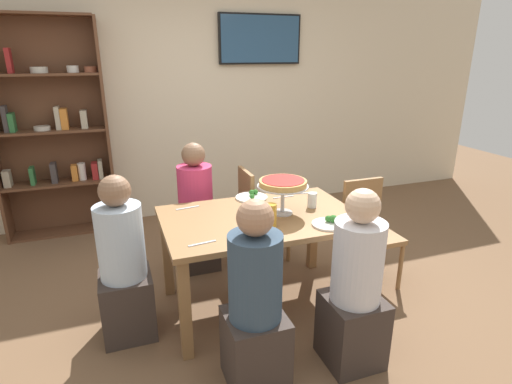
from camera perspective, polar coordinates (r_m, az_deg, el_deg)
ground_plane at (r=3.31m, az=0.61°, el=-15.30°), size 12.00×12.00×0.00m
rear_partition at (r=4.88m, az=-8.57°, el=13.31°), size 8.00×0.12×2.80m
dining_table at (r=2.99m, az=0.65°, el=-5.09°), size 1.41×0.91×0.74m
bookshelf at (r=4.68m, az=-26.76°, el=7.71°), size 1.10×0.30×2.21m
television at (r=4.98m, az=0.59°, el=20.59°), size 0.98×0.05×0.55m
diner_near_right at (r=2.59m, az=13.68°, el=-13.51°), size 0.34×0.34×1.15m
diner_far_left at (r=3.64m, az=-8.33°, el=-3.36°), size 0.34×0.34×1.15m
diner_head_west at (r=2.89m, az=-17.98°, el=-10.39°), size 0.34×0.34×1.15m
diner_near_left at (r=2.38m, az=-0.11°, el=-16.13°), size 0.34×0.34×1.15m
chair_far_right at (r=3.77m, az=0.21°, el=-2.47°), size 0.40×0.40×0.87m
chair_head_east at (r=3.52m, az=15.34°, el=-4.75°), size 0.40×0.40×0.87m
deep_dish_pizza_stand at (r=2.93m, az=3.79°, el=0.99°), size 0.37×0.37×0.26m
salad_plate_near_diner at (r=2.84m, az=10.19°, el=-4.26°), size 0.23×0.23×0.07m
salad_plate_far_diner at (r=3.31m, az=-0.55°, el=-0.62°), size 0.26×0.26×0.06m
beer_glass_amber_tall at (r=2.75m, az=2.09°, el=-3.29°), size 0.08×0.08×0.16m
water_glass_clear_near at (r=3.13m, az=7.86°, el=-1.12°), size 0.07×0.07×0.11m
cutlery_fork_near at (r=3.14m, az=-9.54°, el=-2.19°), size 0.18×0.04×0.00m
cutlery_knife_near at (r=3.45m, az=7.11°, el=-0.14°), size 0.18×0.04×0.00m
cutlery_fork_far at (r=2.56m, az=-7.53°, el=-7.13°), size 0.18×0.04×0.00m
cutlery_knife_far at (r=3.33m, az=3.84°, el=-0.69°), size 0.18×0.02×0.00m
cutlery_spare_fork at (r=2.95m, az=14.58°, el=-3.99°), size 0.18×0.02×0.00m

